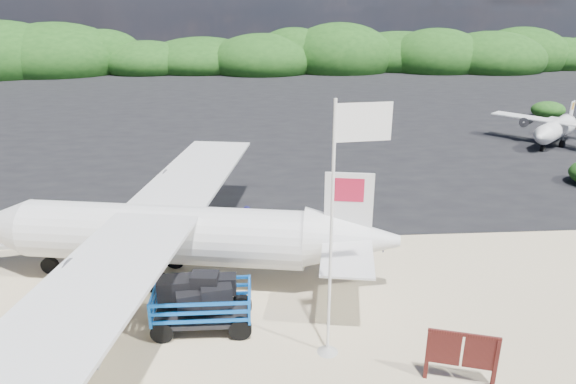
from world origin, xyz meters
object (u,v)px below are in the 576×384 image
baggage_cart (204,327)px  signboard (458,382)px  aircraft_small (102,106)px  flagpole (327,352)px  aircraft_large (430,138)px  crew_a (247,227)px  crew_c (366,249)px  crew_b (307,236)px

baggage_cart → signboard: bearing=-22.6°
signboard → aircraft_small: aircraft_small is taller
flagpole → signboard: size_ratio=3.80×
signboard → aircraft_large: aircraft_large is taller
crew_a → flagpole: bearing=97.4°
crew_c → aircraft_small: crew_c is taller
baggage_cart → aircraft_small: size_ratio=0.44×
signboard → aircraft_small: size_ratio=0.26×
baggage_cart → aircraft_small: aircraft_small is taller
signboard → crew_b: size_ratio=0.94×
crew_b → signboard: bearing=139.0°
crew_b → aircraft_small: size_ratio=0.28×
flagpole → crew_a: flagpole is taller
crew_b → aircraft_large: aircraft_large is taller
flagpole → crew_b: (-0.02, 4.96, 0.90)m
signboard → crew_b: bearing=131.9°
signboard → aircraft_large: bearing=90.3°
crew_c → aircraft_small: (-16.40, 29.84, -0.94)m
baggage_cart → aircraft_large: size_ratio=0.18×
crew_c → crew_b: bearing=-15.9°
crew_a → baggage_cart: bearing=65.2°
baggage_cart → crew_b: crew_b is taller
flagpole → signboard: 3.17m
signboard → aircraft_small: (-17.53, 34.94, 0.00)m
crew_b → crew_c: bearing=170.7°
crew_c → aircraft_large: size_ratio=0.12×
aircraft_small → crew_b: bearing=75.1°
baggage_cart → signboard: (6.10, -2.57, 0.00)m
flagpole → signboard: (2.88, -1.31, 0.00)m
signboard → flagpole: bearing=172.6°
crew_a → aircraft_large: size_ratio=0.10×
crew_a → crew_b: 2.34m
crew_c → aircraft_large: (7.92, 17.37, -0.94)m
crew_a → crew_c: 4.47m
aircraft_large → aircraft_small: bearing=-17.1°
crew_c → aircraft_small: size_ratio=0.29×
baggage_cart → aircraft_small: (-11.42, 32.36, 0.00)m
flagpole → aircraft_large: flagpole is taller
baggage_cart → crew_b: size_ratio=1.57×
baggage_cart → crew_a: size_ratio=1.77×
crew_a → aircraft_large: 19.11m
aircraft_large → aircraft_small: size_ratio=2.51×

